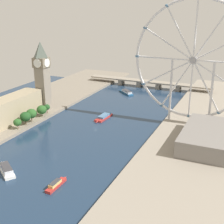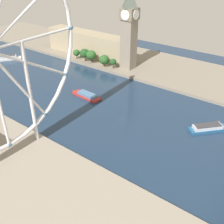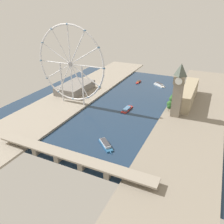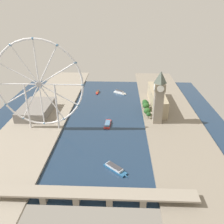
{
  "view_description": "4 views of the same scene",
  "coord_description": "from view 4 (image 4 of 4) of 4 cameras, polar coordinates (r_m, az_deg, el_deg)",
  "views": [
    {
      "loc": [
        143.99,
        -277.71,
        127.2
      ],
      "look_at": [
        8.69,
        24.01,
        11.67
      ],
      "focal_mm": 50.49,
      "sensor_mm": 36.0,
      "label": 1
    },
    {
      "loc": [
        159.41,
        184.42,
        116.0
      ],
      "look_at": [
        16.25,
        75.45,
        10.01
      ],
      "focal_mm": 44.11,
      "sensor_mm": 36.0,
      "label": 2
    },
    {
      "loc": [
        -127.23,
        348.47,
        161.38
      ],
      "look_at": [
        -1.25,
        81.46,
        17.93
      ],
      "focal_mm": 36.28,
      "sensor_mm": 36.0,
      "label": 3
    },
    {
      "loc": [
        -24.6,
        351.51,
        172.09
      ],
      "look_at": [
        -10.68,
        8.17,
        11.92
      ],
      "focal_mm": 37.35,
      "sensor_mm": 36.0,
      "label": 4
    }
  ],
  "objects": [
    {
      "name": "tour_boat_0",
      "position": [
        364.12,
        -1.08,
        -2.9
      ],
      "size": [
        10.22,
        34.28,
        4.2
      ],
      "rotation": [
        0.0,
        0.0,
        4.66
      ],
      "color": "#B22D28",
      "rests_on": "ground_plane"
    },
    {
      "name": "riverbank_left",
      "position": [
        399.42,
        14.08,
        -1.1
      ],
      "size": [
        90.0,
        520.0,
        3.0
      ],
      "primitive_type": "cube",
      "color": "gray",
      "rests_on": "ground_plane"
    },
    {
      "name": "ferris_wheel",
      "position": [
        338.33,
        -17.43,
        6.4
      ],
      "size": [
        126.3,
        3.2,
        130.68
      ],
      "color": "silver",
      "rests_on": "riverbank_right"
    },
    {
      "name": "ground_plane",
      "position": [
        392.14,
        -1.51,
        -1.05
      ],
      "size": [
        385.12,
        385.12,
        0.0
      ],
      "primitive_type": "plane",
      "color": "#1E334C"
    },
    {
      "name": "riverside_hall",
      "position": [
        412.56,
        -18.01,
        0.65
      ],
      "size": [
        46.5,
        78.11,
        15.21
      ],
      "primitive_type": "cube",
      "color": "gray",
      "rests_on": "riverbank_right"
    },
    {
      "name": "river_bridge",
      "position": [
        234.83,
        -4.63,
        -19.48
      ],
      "size": [
        197.12,
        15.5,
        10.58
      ],
      "color": "gray",
      "rests_on": "ground_plane"
    },
    {
      "name": "tour_boat_1",
      "position": [
        272.26,
        0.76,
        -13.62
      ],
      "size": [
        29.76,
        27.53,
        5.14
      ],
      "rotation": [
        0.0,
        0.0,
        2.41
      ],
      "color": "#235684",
      "rests_on": "ground_plane"
    },
    {
      "name": "tree_row_embankment",
      "position": [
        404.34,
        8.38,
        1.34
      ],
      "size": [
        11.74,
        61.6,
        14.69
      ],
      "color": "#513823",
      "rests_on": "riverbank_left"
    },
    {
      "name": "tour_boat_2",
      "position": [
        497.17,
        -3.61,
        4.92
      ],
      "size": [
        5.19,
        24.25,
        4.84
      ],
      "rotation": [
        0.0,
        0.0,
        1.55
      ],
      "color": "#B22D28",
      "rests_on": "ground_plane"
    },
    {
      "name": "riverbank_right",
      "position": [
        412.46,
        -16.6,
        -0.55
      ],
      "size": [
        90.0,
        520.0,
        3.0
      ],
      "primitive_type": "cube",
      "color": "gray",
      "rests_on": "ground_plane"
    },
    {
      "name": "clock_tower",
      "position": [
        356.49,
        11.42,
        3.68
      ],
      "size": [
        16.46,
        16.46,
        81.72
      ],
      "color": "gray",
      "rests_on": "riverbank_left"
    },
    {
      "name": "tour_boat_3",
      "position": [
        493.34,
        1.88,
        4.88
      ],
      "size": [
        28.72,
        22.38,
        6.07
      ],
      "rotation": [
        0.0,
        0.0,
        2.53
      ],
      "color": "white",
      "rests_on": "ground_plane"
    },
    {
      "name": "parliament_block",
      "position": [
        428.54,
        10.91,
        3.26
      ],
      "size": [
        22.0,
        115.41,
        27.37
      ],
      "primitive_type": "cube",
      "color": "tan",
      "rests_on": "riverbank_left"
    }
  ]
}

